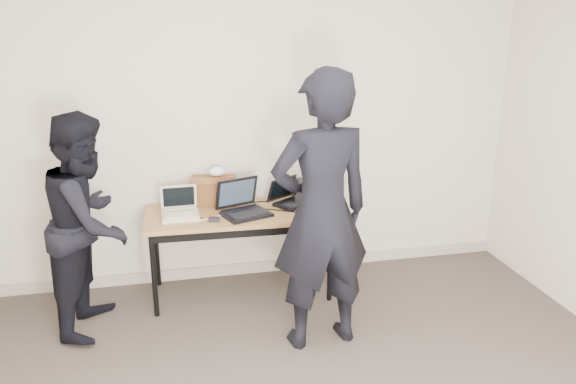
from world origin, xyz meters
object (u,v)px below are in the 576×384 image
object	(u,v)px
person_observer	(89,223)
leather_satchel	(214,190)
equipment_box	(310,190)
laptop_right	(289,198)
laptop_beige	(180,211)
laptop_center	(243,206)
person_typist	(321,213)
desk	(240,219)

from	to	relation	value
person_observer	leather_satchel	bearing A→B (deg)	-51.54
equipment_box	laptop_right	bearing A→B (deg)	-158.93
laptop_beige	person_observer	size ratio (longest dim) A/B	0.18
laptop_center	person_typist	distance (m)	0.91
laptop_center	leather_satchel	xyz separation A→B (m)	(-0.20, 0.27, 0.07)
laptop_right	equipment_box	size ratio (longest dim) A/B	1.40
leather_satchel	laptop_center	bearing A→B (deg)	-44.50
leather_satchel	equipment_box	distance (m)	0.81
leather_satchel	person_typist	xyz separation A→B (m)	(0.63, -1.05, 0.12)
desk	laptop_right	world-z (taller)	laptop_right
person_observer	laptop_beige	bearing A→B (deg)	-57.55
laptop_beige	laptop_right	distance (m)	0.91
desk	leather_satchel	world-z (taller)	leather_satchel
laptop_right	person_typist	distance (m)	0.96
person_typist	person_observer	xyz separation A→B (m)	(-1.57, 0.58, -0.16)
laptop_center	equipment_box	world-z (taller)	laptop_center
person_typist	laptop_right	bearing A→B (deg)	-96.91
laptop_beige	person_typist	xyz separation A→B (m)	(0.92, -0.82, 0.20)
desk	laptop_center	distance (m)	0.13
desk	person_observer	world-z (taller)	person_observer
desk	leather_satchel	distance (m)	0.34
equipment_box	laptop_beige	bearing A→B (deg)	-170.23
laptop_beige	laptop_right	size ratio (longest dim) A/B	0.72
laptop_center	desk	bearing A→B (deg)	98.66
equipment_box	person_typist	bearing A→B (deg)	-100.28
person_typist	person_observer	world-z (taller)	person_typist
laptop_center	person_observer	size ratio (longest dim) A/B	0.28
leather_satchel	person_typist	world-z (taller)	person_typist
laptop_beige	person_typist	world-z (taller)	person_typist
laptop_center	laptop_right	distance (m)	0.44
person_typist	laptop_beige	bearing A→B (deg)	-49.65
person_observer	desk	bearing A→B (deg)	-65.88
desk	person_typist	bearing A→B (deg)	-59.77
laptop_center	equipment_box	xyz separation A→B (m)	(0.61, 0.23, 0.02)
laptop_beige	laptop_center	world-z (taller)	laptop_center
leather_satchel	laptop_right	bearing A→B (deg)	-1.77
laptop_beige	laptop_right	xyz separation A→B (m)	(0.90, 0.11, 0.00)
desk	laptop_right	bearing A→B (deg)	16.70
desk	laptop_right	size ratio (longest dim) A/B	3.80
laptop_center	laptop_right	size ratio (longest dim) A/B	1.12
laptop_beige	person_observer	world-z (taller)	person_observer
leather_satchel	person_typist	size ratio (longest dim) A/B	0.20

